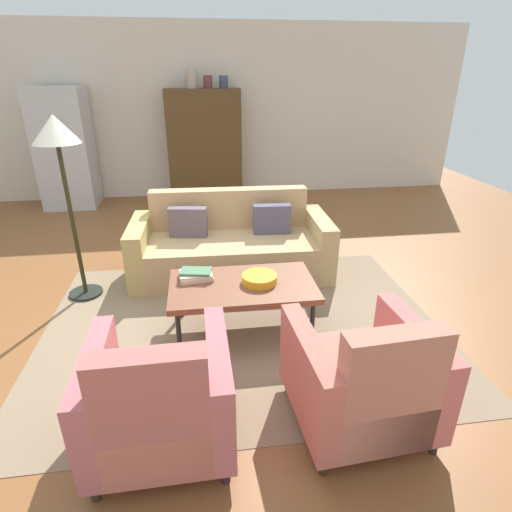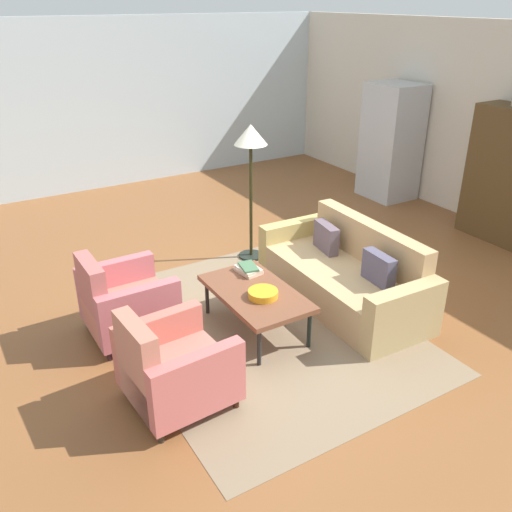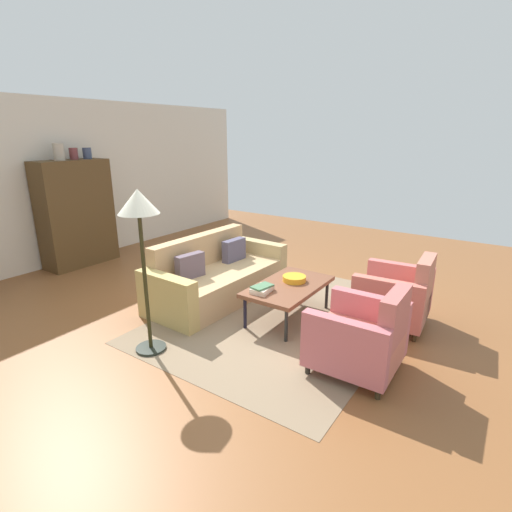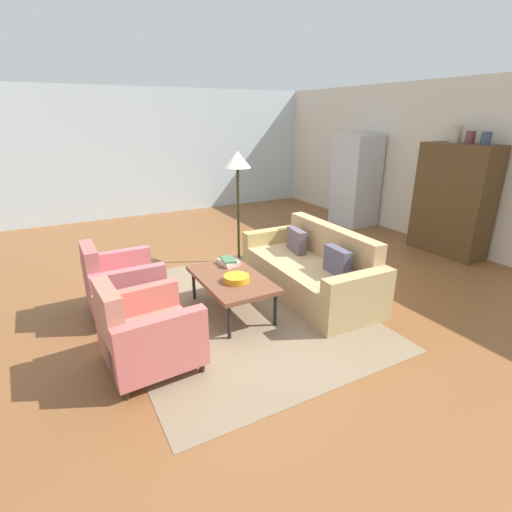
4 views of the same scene
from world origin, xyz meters
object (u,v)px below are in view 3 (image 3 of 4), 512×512
at_px(vase_round, 74,154).
at_px(coffee_table, 289,287).
at_px(vase_small, 87,153).
at_px(couch, 215,278).
at_px(armchair_right, 398,297).
at_px(armchair_left, 363,339).
at_px(cabinet, 76,214).
at_px(fruit_bowl, 294,279).
at_px(floor_lamp, 139,217).
at_px(vase_tall, 59,152).
at_px(book_stack, 262,289).

bearing_deg(vase_round, coffee_table, -88.94).
bearing_deg(vase_small, couch, -93.35).
relative_size(coffee_table, vase_round, 6.33).
height_order(coffee_table, armchair_right, armchair_right).
relative_size(armchair_left, vase_small, 4.71).
bearing_deg(couch, cabinet, -84.80).
height_order(fruit_bowl, floor_lamp, floor_lamp).
xyz_separation_m(armchair_right, vase_tall, (-0.93, 5.28, 1.59)).
bearing_deg(floor_lamp, book_stack, -31.77).
distance_m(couch, vase_tall, 3.38).
bearing_deg(floor_lamp, fruit_bowl, -26.97).
relative_size(fruit_bowl, vase_round, 1.54).
height_order(armchair_left, floor_lamp, floor_lamp).
relative_size(armchair_left, book_stack, 2.99).
relative_size(coffee_table, book_stack, 4.08).
bearing_deg(book_stack, couch, 70.00).
bearing_deg(fruit_bowl, coffee_table, -180.00).
xyz_separation_m(coffee_table, armchair_right, (0.60, -1.17, -0.07)).
relative_size(couch, vase_small, 11.37).
distance_m(armchair_left, armchair_right, 1.20).
distance_m(coffee_table, floor_lamp, 2.00).
bearing_deg(vase_small, coffee_table, -92.42).
bearing_deg(book_stack, armchair_left, -99.61).
distance_m(armchair_left, cabinet, 5.33).
height_order(couch, coffee_table, couch).
xyz_separation_m(couch, cabinet, (-0.18, 2.93, 0.61)).
distance_m(armchair_left, floor_lamp, 2.45).
bearing_deg(armchair_right, fruit_bowl, 107.98).
bearing_deg(armchair_left, fruit_bowl, 57.02).
xyz_separation_m(book_stack, floor_lamp, (-1.12, 0.69, 0.96)).
bearing_deg(book_stack, coffee_table, -20.44).
xyz_separation_m(cabinet, vase_small, (0.35, -0.00, 0.99)).
bearing_deg(cabinet, floor_lamp, -111.85).
xyz_separation_m(couch, book_stack, (-0.38, -1.05, 0.20)).
relative_size(fruit_bowl, cabinet, 0.16).
bearing_deg(armchair_right, coffee_table, 113.70).
xyz_separation_m(armchair_left, armchair_right, (1.20, 0.00, 0.00)).
distance_m(coffee_table, vase_small, 4.38).
bearing_deg(fruit_bowl, cabinet, 94.40).
bearing_deg(cabinet, vase_small, -0.77).
distance_m(couch, fruit_bowl, 1.21).
bearing_deg(fruit_bowl, vase_round, 93.02).
bearing_deg(floor_lamp, cabinet, 68.15).
relative_size(cabinet, vase_small, 9.63).
distance_m(book_stack, vase_small, 4.25).
relative_size(couch, book_stack, 7.23).
xyz_separation_m(fruit_bowl, vase_small, (0.03, 4.11, 1.41)).
height_order(couch, armchair_left, armchair_left).
distance_m(cabinet, floor_lamp, 3.58).
bearing_deg(vase_small, floor_lamp, -116.94).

